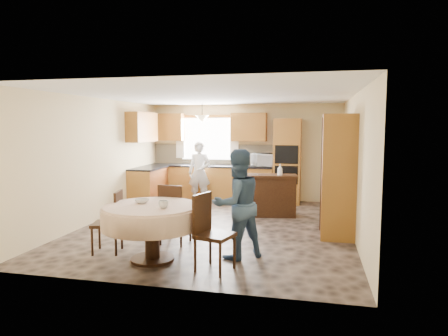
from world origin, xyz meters
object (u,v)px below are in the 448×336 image
chair_left (112,219)px  person_dining (237,204)px  cupboard (338,175)px  chair_back (173,211)px  dining_table (152,217)px  chair_right (210,228)px  sideboard (269,197)px  oven_tower (287,161)px  person_sink (200,173)px

chair_left → person_dining: person_dining is taller
cupboard → chair_left: cupboard is taller
chair_back → dining_table: bearing=93.6°
chair_back → person_dining: 1.24m
chair_left → chair_right: 1.69m
sideboard → oven_tower: bearing=71.2°
oven_tower → chair_right: size_ratio=2.05×
cupboard → chair_left: (-3.41, -1.85, -0.54)m
oven_tower → dining_table: bearing=-108.4°
chair_back → sideboard: bearing=-112.1°
cupboard → chair_back: bearing=-154.4°
sideboard → person_sink: bearing=142.7°
dining_table → chair_back: size_ratio=1.42×
oven_tower → cupboard: 2.94m
sideboard → chair_left: bearing=-132.8°
cupboard → dining_table: bearing=-142.3°
oven_tower → chair_left: bearing=-117.1°
dining_table → person_sink: bearing=97.1°
chair_back → person_dining: person_dining is taller
cupboard → person_dining: bearing=-131.9°
chair_right → person_dining: bearing=-8.7°
chair_back → person_dining: (1.14, -0.41, 0.25)m
oven_tower → cupboard: (1.07, -2.74, 0.01)m
dining_table → chair_back: (0.03, 0.80, -0.08)m
chair_left → chair_right: chair_right is taller
person_sink → person_dining: person_dining is taller
chair_left → chair_back: size_ratio=0.95×
oven_tower → chair_back: (-1.57, -4.00, -0.51)m
chair_back → cupboard: bearing=-148.8°
chair_right → person_sink: person_sink is taller
cupboard → person_sink: (-3.20, 2.20, -0.29)m
cupboard → oven_tower: bearing=111.4°
sideboard → person_sink: 2.14m
sideboard → chair_right: size_ratio=1.14×
dining_table → person_dining: 1.25m
dining_table → person_sink: 4.30m
cupboard → chair_back: cupboard is taller
chair_left → chair_back: bearing=114.6°
cupboard → chair_right: cupboard is taller
oven_tower → chair_back: oven_tower is taller
person_sink → person_dining: 4.22m
dining_table → chair_right: size_ratio=1.38×
dining_table → chair_right: bearing=-10.5°
person_dining → chair_left: bearing=-34.6°
person_sink → person_dining: size_ratio=0.97×
dining_table → person_sink: size_ratio=0.91×
sideboard → person_dining: person_dining is taller
chair_back → chair_left: bearing=43.0°
chair_left → chair_back: chair_back is taller
chair_right → chair_back: bearing=58.8°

